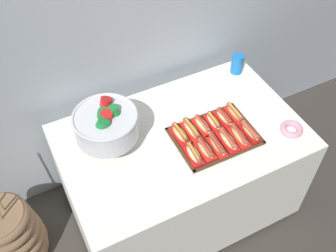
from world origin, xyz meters
The scene contains 20 objects.
ground_plane centered at (0.00, 0.00, 0.00)m, with size 10.00×10.00×0.00m, color #38332D.
back_wall centered at (0.00, 0.60, 1.30)m, with size 6.00×0.10×2.60m, color #9EA8B2.
buffet_table centered at (0.00, 0.00, 0.41)m, with size 1.44×0.91×0.78m.
floor_vase centered at (-1.14, 0.17, 0.23)m, with size 0.44×0.44×1.00m.
serving_tray centered at (0.17, -0.09, 0.78)m, with size 0.48×0.37×0.01m.
hot_dog_0 centered at (-0.02, -0.17, 0.81)m, with size 0.08×0.16×0.06m.
hot_dog_1 centered at (0.05, -0.18, 0.81)m, with size 0.07×0.15×0.06m.
hot_dog_2 centered at (0.13, -0.18, 0.81)m, with size 0.07×0.18×0.06m.
hot_dog_3 centered at (0.20, -0.18, 0.81)m, with size 0.07×0.18×0.06m.
hot_dog_4 centered at (0.28, -0.18, 0.81)m, with size 0.07×0.18×0.06m.
hot_dog_5 centered at (0.35, -0.18, 0.81)m, with size 0.06×0.16×0.06m.
hot_dog_6 centered at (-0.02, -0.01, 0.81)m, with size 0.08×0.16×0.06m.
hot_dog_7 centered at (0.06, -0.01, 0.81)m, with size 0.07×0.18×0.06m.
hot_dog_8 centered at (0.13, -0.01, 0.81)m, with size 0.07×0.17×0.06m.
hot_dog_9 centered at (0.21, -0.01, 0.81)m, with size 0.07×0.16×0.06m.
hot_dog_10 centered at (0.28, -0.01, 0.81)m, with size 0.07×0.16×0.06m.
hot_dog_11 centered at (0.36, -0.01, 0.81)m, with size 0.06×0.17×0.06m.
punch_bowl centered at (-0.41, 0.13, 0.95)m, with size 0.36×0.36×0.29m.
cup_stack centered at (0.61, 0.34, 0.85)m, with size 0.08×0.08×0.14m.
donut centered at (0.59, -0.26, 0.80)m, with size 0.14×0.14×0.04m.
Camera 1 is at (-0.77, -1.33, 2.57)m, focal length 42.67 mm.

